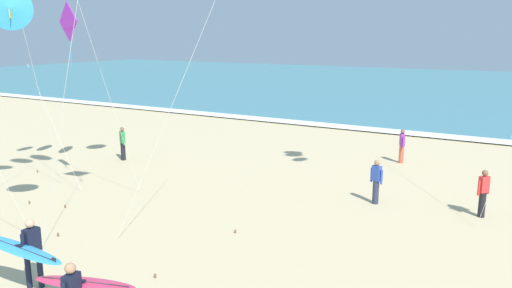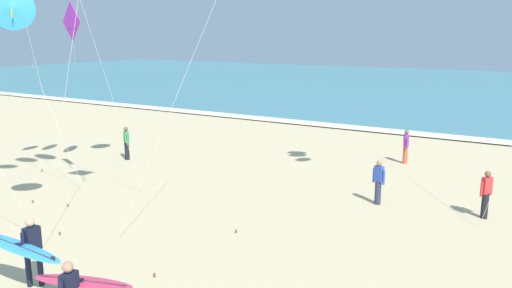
% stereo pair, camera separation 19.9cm
% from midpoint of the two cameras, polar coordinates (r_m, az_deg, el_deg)
% --- Properties ---
extents(ocean_water, '(160.00, 60.00, 0.08)m').
position_cam_midpoint_polar(ocean_water, '(60.70, 23.53, 5.72)').
color(ocean_water, teal).
rests_on(ocean_water, ground).
extents(shoreline_foam, '(160.00, 1.52, 0.01)m').
position_cam_midpoint_polar(shoreline_foam, '(31.66, 16.76, 1.21)').
color(shoreline_foam, white).
rests_on(shoreline_foam, ocean_water).
extents(surfer_trailing, '(2.62, 0.99, 1.71)m').
position_cam_midpoint_polar(surfer_trailing, '(13.00, -24.94, -10.63)').
color(surfer_trailing, black).
rests_on(surfer_trailing, ground).
extents(kite_diamond_violet_close, '(4.62, 1.26, 6.99)m').
position_cam_midpoint_polar(kite_diamond_violet_close, '(19.54, -20.74, 12.26)').
color(kite_diamond_violet_close, purple).
rests_on(kite_diamond_violet_close, ground).
extents(kite_delta_cobalt_outer, '(1.91, 2.20, 7.11)m').
position_cam_midpoint_polar(kite_delta_cobalt_outer, '(15.48, -26.31, 13.43)').
color(kite_delta_cobalt_outer, '#2D99DB').
rests_on(kite_delta_cobalt_outer, ground).
extents(bystander_red_top, '(0.33, 0.42, 1.59)m').
position_cam_midpoint_polar(bystander_red_top, '(18.03, 23.90, -5.08)').
color(bystander_red_top, black).
rests_on(bystander_red_top, ground).
extents(bystander_green_top, '(0.45, 0.31, 1.59)m').
position_cam_midpoint_polar(bystander_green_top, '(24.78, -14.99, 0.07)').
color(bystander_green_top, black).
rests_on(bystander_green_top, ground).
extents(bystander_blue_top, '(0.48, 0.27, 1.59)m').
position_cam_midpoint_polar(bystander_blue_top, '(18.25, 13.07, -4.12)').
color(bystander_blue_top, '#2D334C').
rests_on(bystander_blue_top, ground).
extents(bystander_purple_top, '(0.31, 0.45, 1.59)m').
position_cam_midpoint_polar(bystander_purple_top, '(24.32, 15.87, -0.20)').
color(bystander_purple_top, '#D8593F').
rests_on(bystander_purple_top, ground).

